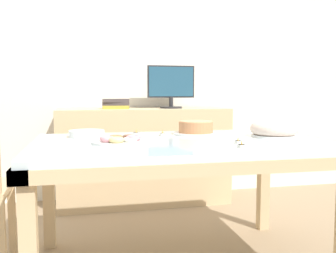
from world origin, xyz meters
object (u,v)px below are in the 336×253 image
(cake_golden_bundt, at_px, (274,129))
(tealight_near_front, at_px, (242,146))
(tealight_near_cakes, at_px, (238,142))
(tealight_right_edge, at_px, (136,133))
(pastry_platter, at_px, (120,140))
(tealight_centre, at_px, (163,134))
(cake_chocolate_round, at_px, (196,128))
(computer_monitor, at_px, (171,87))
(plate_stack, at_px, (87,134))
(book_stack, at_px, (116,104))

(cake_golden_bundt, xyz_separation_m, tealight_near_front, (-0.37, -0.38, -0.03))
(tealight_near_cakes, bearing_deg, tealight_right_edge, 132.04)
(cake_golden_bundt, xyz_separation_m, pastry_platter, (-0.93, -0.09, -0.03))
(pastry_platter, height_order, tealight_right_edge, pastry_platter)
(cake_golden_bundt, distance_m, tealight_right_edge, 0.84)
(tealight_near_front, bearing_deg, tealight_centre, 115.19)
(cake_chocolate_round, height_order, tealight_near_cakes, cake_chocolate_round)
(computer_monitor, xyz_separation_m, tealight_centre, (-0.29, -1.03, -0.30))
(cake_golden_bundt, relative_size, plate_stack, 1.33)
(tealight_centre, relative_size, tealight_near_front, 1.00)
(cake_chocolate_round, height_order, tealight_right_edge, cake_chocolate_round)
(computer_monitor, xyz_separation_m, plate_stack, (-0.74, -0.99, -0.29))
(tealight_right_edge, distance_m, tealight_near_cakes, 0.69)
(computer_monitor, bearing_deg, tealight_near_front, -90.79)
(plate_stack, xyz_separation_m, tealight_right_edge, (0.30, 0.04, -0.01))
(tealight_centre, height_order, tealight_near_front, same)
(plate_stack, height_order, tealight_near_front, plate_stack)
(plate_stack, bearing_deg, book_stack, 75.77)
(tealight_right_edge, relative_size, tealight_centre, 1.00)
(tealight_near_cakes, bearing_deg, cake_chocolate_round, 100.81)
(cake_chocolate_round, xyz_separation_m, cake_golden_bundt, (0.42, -0.22, 0.00))
(tealight_centre, xyz_separation_m, tealight_near_cakes, (0.31, -0.44, 0.00))
(cake_chocolate_round, relative_size, plate_stack, 1.38)
(plate_stack, xyz_separation_m, tealight_near_front, (0.72, -0.61, -0.01))
(cake_chocolate_round, relative_size, tealight_centre, 7.26)
(pastry_platter, distance_m, plate_stack, 0.36)
(cake_golden_bundt, xyz_separation_m, plate_stack, (-1.10, 0.23, -0.02))
(cake_chocolate_round, height_order, plate_stack, cake_chocolate_round)
(pastry_platter, distance_m, tealight_near_front, 0.62)
(tealight_centre, bearing_deg, plate_stack, 175.39)
(tealight_near_front, bearing_deg, tealight_near_cakes, 73.66)
(cake_golden_bundt, relative_size, tealight_near_cakes, 6.96)
(book_stack, height_order, cake_golden_bundt, book_stack)
(cake_golden_bundt, height_order, tealight_right_edge, cake_golden_bundt)
(book_stack, xyz_separation_m, cake_chocolate_round, (0.42, -1.00, -0.13))
(cake_golden_bundt, distance_m, tealight_near_cakes, 0.42)
(computer_monitor, distance_m, book_stack, 0.51)
(tealight_right_edge, height_order, tealight_near_front, same)
(plate_stack, distance_m, tealight_near_front, 0.94)
(book_stack, height_order, tealight_centre, book_stack)
(cake_chocolate_round, bearing_deg, book_stack, 112.80)
(book_stack, xyz_separation_m, cake_golden_bundt, (0.84, -1.22, -0.12))
(pastry_platter, height_order, tealight_centre, pastry_platter)
(pastry_platter, bearing_deg, cake_chocolate_round, 31.67)
(pastry_platter, xyz_separation_m, tealight_near_front, (0.55, -0.29, -0.00))
(computer_monitor, height_order, cake_chocolate_round, computer_monitor)
(cake_chocolate_round, height_order, tealight_centre, cake_chocolate_round)
(cake_chocolate_round, distance_m, tealight_centre, 0.22)
(computer_monitor, xyz_separation_m, cake_chocolate_round, (-0.07, -1.00, -0.27))
(tealight_near_cakes, bearing_deg, computer_monitor, 90.69)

